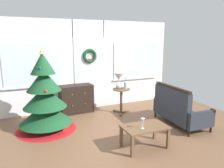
{
  "coord_description": "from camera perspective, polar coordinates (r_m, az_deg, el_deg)",
  "views": [
    {
      "loc": [
        -1.95,
        -3.91,
        2.01
      ],
      "look_at": [
        0.05,
        0.55,
        1.0
      ],
      "focal_mm": 34.66,
      "sensor_mm": 36.0,
      "label": 1
    }
  ],
  "objects": [
    {
      "name": "side_table",
      "position": [
        5.94,
        2.45,
        -3.16
      ],
      "size": [
        0.5,
        0.48,
        0.69
      ],
      "color": "brown",
      "rests_on": "ground"
    },
    {
      "name": "christmas_tree",
      "position": [
        5.04,
        -17.26,
        -4.36
      ],
      "size": [
        1.33,
        1.33,
        1.83
      ],
      "color": "#4C331E",
      "rests_on": "ground"
    },
    {
      "name": "back_wall_with_door",
      "position": [
        6.35,
        -6.09,
        5.02
      ],
      "size": [
        5.2,
        0.19,
        2.55
      ],
      "color": "white",
      "rests_on": "ground"
    },
    {
      "name": "gift_box",
      "position": [
        5.02,
        -12.14,
        -11.18
      ],
      "size": [
        0.16,
        0.15,
        0.16
      ],
      "primitive_type": "cube",
      "color": "red",
      "rests_on": "ground"
    },
    {
      "name": "dresser_cabinet",
      "position": [
        6.11,
        -9.4,
        -3.88
      ],
      "size": [
        0.92,
        0.48,
        0.78
      ],
      "color": "black",
      "rests_on": "ground"
    },
    {
      "name": "settee_sofa",
      "position": [
        5.41,
        16.94,
        -6.43
      ],
      "size": [
        0.78,
        1.44,
        0.96
      ],
      "color": "black",
      "rests_on": "ground"
    },
    {
      "name": "flower_vase",
      "position": [
        5.86,
        3.61,
        -0.18
      ],
      "size": [
        0.11,
        0.1,
        0.35
      ],
      "color": "#99ADBC",
      "rests_on": "side_table"
    },
    {
      "name": "wine_glass",
      "position": [
        4.0,
        8.11,
        -9.66
      ],
      "size": [
        0.08,
        0.08,
        0.2
      ],
      "color": "silver",
      "rests_on": "coffee_table"
    },
    {
      "name": "coffee_table",
      "position": [
        4.18,
        8.61,
        -11.74
      ],
      "size": [
        0.85,
        0.53,
        0.42
      ],
      "color": "brown",
      "rests_on": "ground"
    },
    {
      "name": "ground_plane",
      "position": [
        4.81,
        2.19,
        -13.03
      ],
      "size": [
        6.76,
        6.76,
        0.0
      ],
      "primitive_type": "plane",
      "color": "brown"
    },
    {
      "name": "table_lamp",
      "position": [
        5.84,
        1.79,
        1.48
      ],
      "size": [
        0.28,
        0.28,
        0.44
      ],
      "color": "silver",
      "rests_on": "side_table"
    }
  ]
}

